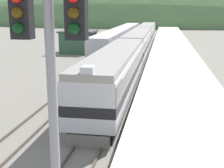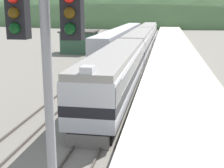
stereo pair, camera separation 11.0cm
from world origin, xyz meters
name	(u,v)px [view 2 (the right image)]	position (x,y,z in m)	size (l,w,h in m)	color
track_main	(149,40)	(0.00, 70.00, 0.08)	(1.52, 180.00, 0.16)	#4C443D
track_siding	(131,40)	(-4.16, 70.00, 0.08)	(1.52, 180.00, 0.16)	#4C443D
platform	(173,49)	(5.11, 50.00, 0.54)	(6.59, 140.00, 1.09)	#BCB5A5
distant_hills	(158,24)	(0.00, 154.41, 0.00)	(196.23, 88.30, 44.88)	#517547
station_shed	(80,42)	(-10.25, 46.57, 1.84)	(5.70, 5.34, 3.64)	#385B42
express_train_lead_car	(116,72)	(0.00, 20.51, 2.15)	(2.98, 19.88, 4.28)	black
carriage_second	(139,44)	(0.00, 42.52, 2.13)	(2.97, 21.91, 3.92)	black
carriage_third	(148,33)	(0.00, 65.31, 2.13)	(2.97, 21.91, 3.92)	black
siding_train	(123,37)	(-4.16, 54.94, 1.90)	(2.90, 44.78, 3.68)	black
signal_mast_main	(48,84)	(1.46, 2.24, 5.56)	(2.20, 0.42, 8.47)	gray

